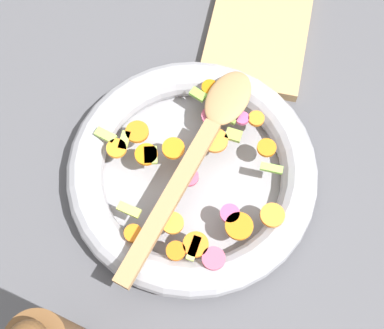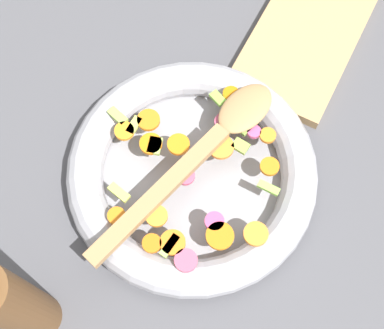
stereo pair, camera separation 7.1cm
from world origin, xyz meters
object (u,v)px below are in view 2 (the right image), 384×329
object	(u,v)px
pepper_mill	(11,305)
cutting_board	(305,38)
skillet	(192,172)
wooden_spoon	(202,150)

from	to	relation	value
pepper_mill	cutting_board	xyz separation A→B (m)	(0.54, -0.14, -0.11)
skillet	wooden_spoon	distance (m)	0.05
skillet	cutting_board	xyz separation A→B (m)	(0.28, -0.05, -0.01)
wooden_spoon	pepper_mill	world-z (taller)	pepper_mill
skillet	wooden_spoon	bearing A→B (deg)	-15.67
wooden_spoon	cutting_board	size ratio (longest dim) A/B	1.24
skillet	wooden_spoon	xyz separation A→B (m)	(0.02, -0.01, 0.04)
skillet	pepper_mill	world-z (taller)	pepper_mill
skillet	cutting_board	world-z (taller)	skillet
wooden_spoon	pepper_mill	size ratio (longest dim) A/B	1.31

